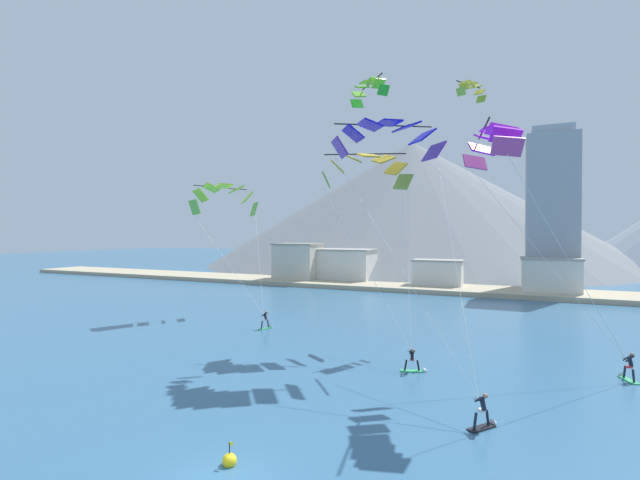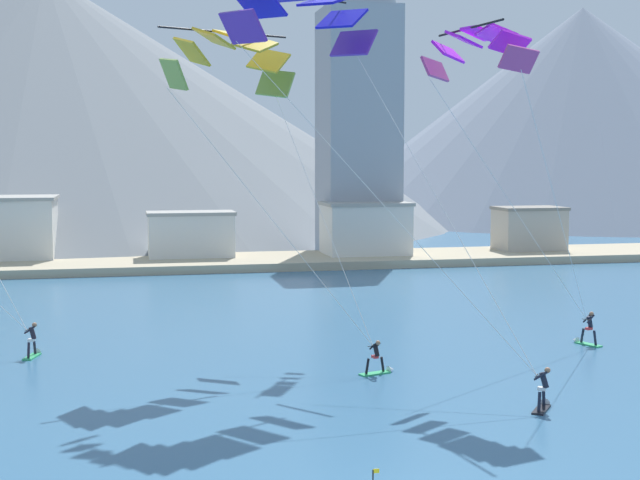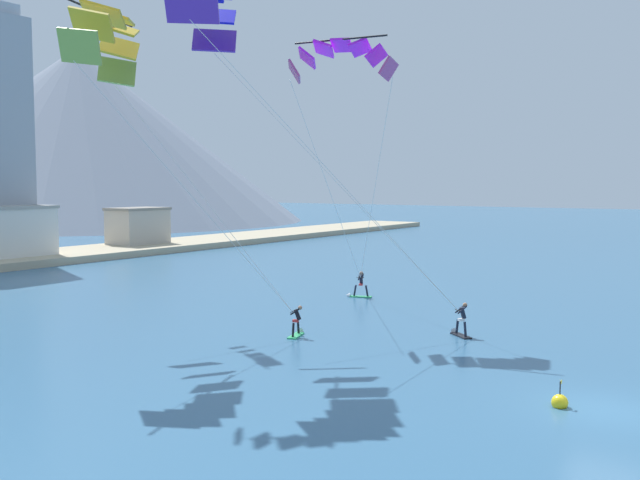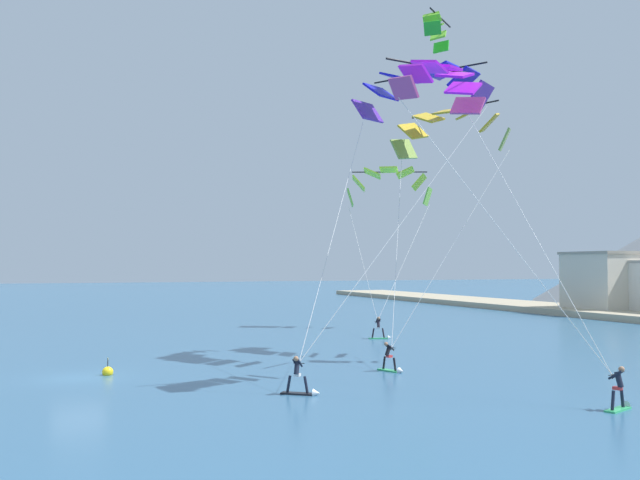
{
  "view_description": "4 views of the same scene",
  "coord_description": "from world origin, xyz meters",
  "px_view_note": "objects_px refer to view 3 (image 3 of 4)",
  "views": [
    {
      "loc": [
        9.36,
        -12.01,
        8.85
      ],
      "look_at": [
        -3.73,
        17.08,
        8.4
      ],
      "focal_mm": 24.0,
      "sensor_mm": 36.0,
      "label": 1
    },
    {
      "loc": [
        -6.98,
        -21.73,
        9.48
      ],
      "look_at": [
        1.06,
        15.36,
        5.99
      ],
      "focal_mm": 50.0,
      "sensor_mm": 36.0,
      "label": 2
    },
    {
      "loc": [
        -24.53,
        -5.15,
        7.55
      ],
      "look_at": [
        1.59,
        12.58,
        5.04
      ],
      "focal_mm": 40.0,
      "sensor_mm": 36.0,
      "label": 3
    },
    {
      "loc": [
        37.43,
        -1.73,
        5.59
      ],
      "look_at": [
        -1.07,
        13.21,
        7.06
      ],
      "focal_mm": 40.0,
      "sensor_mm": 36.0,
      "label": 4
    }
  ],
  "objects_px": {
    "parafoil_kite_mid_center": "(342,58)",
    "parafoil_kite_far_left": "(206,3)",
    "race_marker_buoy": "(560,402)",
    "kitesurfer_mid_center": "(358,289)",
    "kitesurfer_far_left": "(460,325)",
    "kitesurfer_near_lead": "(298,327)",
    "parafoil_kite_near_lead": "(107,37)"
  },
  "relations": [
    {
      "from": "parafoil_kite_mid_center",
      "to": "parafoil_kite_far_left",
      "type": "bearing_deg",
      "value": 157.51
    },
    {
      "from": "kitesurfer_mid_center",
      "to": "kitesurfer_far_left",
      "type": "xyz_separation_m",
      "value": [
        -7.49,
        -10.42,
        -0.02
      ]
    },
    {
      "from": "parafoil_kite_near_lead",
      "to": "parafoil_kite_far_left",
      "type": "distance_m",
      "value": 4.93
    },
    {
      "from": "race_marker_buoy",
      "to": "kitesurfer_far_left",
      "type": "bearing_deg",
      "value": 40.05
    },
    {
      "from": "parafoil_kite_far_left",
      "to": "race_marker_buoy",
      "type": "height_order",
      "value": "parafoil_kite_far_left"
    },
    {
      "from": "kitesurfer_mid_center",
      "to": "parafoil_kite_mid_center",
      "type": "height_order",
      "value": "parafoil_kite_mid_center"
    },
    {
      "from": "kitesurfer_far_left",
      "to": "parafoil_kite_far_left",
      "type": "relative_size",
      "value": 0.11
    },
    {
      "from": "kitesurfer_mid_center",
      "to": "parafoil_kite_mid_center",
      "type": "xyz_separation_m",
      "value": [
        -7.49,
        -3.43,
        13.75
      ]
    },
    {
      "from": "kitesurfer_far_left",
      "to": "parafoil_kite_mid_center",
      "type": "distance_m",
      "value": 15.45
    },
    {
      "from": "kitesurfer_near_lead",
      "to": "kitesurfer_far_left",
      "type": "relative_size",
      "value": 1.01
    },
    {
      "from": "parafoil_kite_far_left",
      "to": "race_marker_buoy",
      "type": "bearing_deg",
      "value": -94.87
    },
    {
      "from": "kitesurfer_mid_center",
      "to": "race_marker_buoy",
      "type": "bearing_deg",
      "value": -132.41
    },
    {
      "from": "kitesurfer_far_left",
      "to": "race_marker_buoy",
      "type": "height_order",
      "value": "kitesurfer_far_left"
    },
    {
      "from": "kitesurfer_near_lead",
      "to": "parafoil_kite_far_left",
      "type": "height_order",
      "value": "parafoil_kite_far_left"
    },
    {
      "from": "kitesurfer_mid_center",
      "to": "kitesurfer_far_left",
      "type": "relative_size",
      "value": 1.02
    },
    {
      "from": "kitesurfer_near_lead",
      "to": "parafoil_kite_near_lead",
      "type": "height_order",
      "value": "parafoil_kite_near_lead"
    },
    {
      "from": "parafoil_kite_near_lead",
      "to": "race_marker_buoy",
      "type": "height_order",
      "value": "parafoil_kite_near_lead"
    },
    {
      "from": "parafoil_kite_near_lead",
      "to": "parafoil_kite_mid_center",
      "type": "height_order",
      "value": "parafoil_kite_near_lead"
    },
    {
      "from": "kitesurfer_near_lead",
      "to": "kitesurfer_mid_center",
      "type": "bearing_deg",
      "value": 17.37
    },
    {
      "from": "kitesurfer_near_lead",
      "to": "parafoil_kite_near_lead",
      "type": "xyz_separation_m",
      "value": [
        -5.57,
        7.05,
        14.03
      ]
    },
    {
      "from": "parafoil_kite_mid_center",
      "to": "parafoil_kite_far_left",
      "type": "height_order",
      "value": "parafoil_kite_far_left"
    },
    {
      "from": "parafoil_kite_far_left",
      "to": "race_marker_buoy",
      "type": "relative_size",
      "value": 15.52
    },
    {
      "from": "kitesurfer_near_lead",
      "to": "parafoil_kite_far_left",
      "type": "bearing_deg",
      "value": 129.45
    },
    {
      "from": "parafoil_kite_mid_center",
      "to": "parafoil_kite_far_left",
      "type": "xyz_separation_m",
      "value": [
        -7.28,
        3.01,
        1.8
      ]
    },
    {
      "from": "kitesurfer_near_lead",
      "to": "parafoil_kite_mid_center",
      "type": "distance_m",
      "value": 14.58
    },
    {
      "from": "kitesurfer_far_left",
      "to": "parafoil_kite_mid_center",
      "type": "bearing_deg",
      "value": 89.99
    },
    {
      "from": "kitesurfer_mid_center",
      "to": "race_marker_buoy",
      "type": "height_order",
      "value": "kitesurfer_mid_center"
    },
    {
      "from": "kitesurfer_near_lead",
      "to": "parafoil_kite_near_lead",
      "type": "bearing_deg",
      "value": 128.33
    },
    {
      "from": "parafoil_kite_mid_center",
      "to": "parafoil_kite_near_lead",
      "type": "bearing_deg",
      "value": 146.37
    },
    {
      "from": "kitesurfer_mid_center",
      "to": "kitesurfer_near_lead",
      "type": "bearing_deg",
      "value": -162.63
    },
    {
      "from": "kitesurfer_far_left",
      "to": "race_marker_buoy",
      "type": "relative_size",
      "value": 1.72
    },
    {
      "from": "kitesurfer_mid_center",
      "to": "parafoil_kite_mid_center",
      "type": "distance_m",
      "value": 16.03
    }
  ]
}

